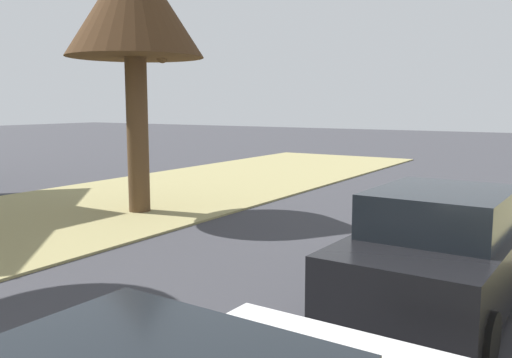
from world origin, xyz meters
TOP-DOWN VIEW (x-y plane):
  - street_tree_left_mid_b at (-5.60, 13.60)m, footprint 3.25×3.25m
  - parked_sedan_black at (2.23, 11.24)m, footprint 2.06×4.46m

SIDE VIEW (x-z plane):
  - parked_sedan_black at x=2.23m, z-range -0.06..1.51m
  - street_tree_left_mid_b at x=-5.60m, z-range 1.79..8.05m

